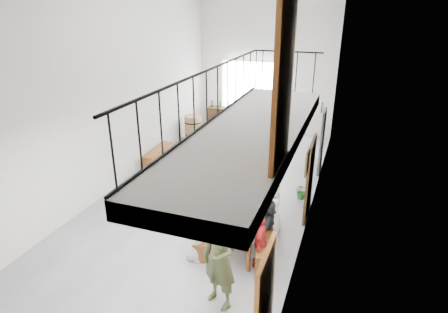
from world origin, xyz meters
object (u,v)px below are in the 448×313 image
at_px(tasting_table, 240,215).
at_px(bench_inner, 209,230).
at_px(bicycle_near, 268,125).
at_px(serving_counter, 228,118).
at_px(host_standing, 220,258).
at_px(oak_barrel, 193,128).
at_px(side_bench, 158,155).

xyz_separation_m(tasting_table, bench_inner, (-0.70, -0.06, -0.50)).
bearing_deg(bicycle_near, serving_counter, 100.95).
distance_m(bench_inner, host_standing, 2.13).
xyz_separation_m(serving_counter, host_standing, (3.10, -9.49, 0.51)).
distance_m(serving_counter, host_standing, 9.99).
distance_m(bench_inner, bicycle_near, 7.35).
bearing_deg(bench_inner, oak_barrel, 109.36).
distance_m(tasting_table, bench_inner, 0.86).
distance_m(oak_barrel, bicycle_near, 2.97).
distance_m(tasting_table, side_bench, 5.32).
height_order(tasting_table, serving_counter, serving_counter).
bearing_deg(serving_counter, tasting_table, -75.71).
xyz_separation_m(side_bench, serving_counter, (1.08, 4.14, 0.23)).
bearing_deg(serving_counter, side_bench, -110.96).
bearing_deg(bench_inner, serving_counter, 98.18).
height_order(oak_barrel, host_standing, host_standing).
height_order(oak_barrel, bicycle_near, oak_barrel).
bearing_deg(host_standing, bicycle_near, 121.49).
relative_size(oak_barrel, host_standing, 0.50).
distance_m(tasting_table, oak_barrel, 6.99).
relative_size(bench_inner, oak_barrel, 1.87).
bearing_deg(tasting_table, oak_barrel, 115.99).
xyz_separation_m(tasting_table, serving_counter, (-2.88, 7.66, -0.25)).
relative_size(serving_counter, bicycle_near, 0.97).
bearing_deg(serving_counter, bicycle_near, -18.62).
bearing_deg(side_bench, tasting_table, -41.60).
xyz_separation_m(tasting_table, bicycle_near, (-1.10, 7.27, -0.24)).
relative_size(tasting_table, host_standing, 1.10).
bearing_deg(bench_inner, tasting_table, -2.37).
bearing_deg(bench_inner, side_bench, 124.73).
bearing_deg(host_standing, oak_barrel, 140.36).
relative_size(tasting_table, serving_counter, 1.23).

